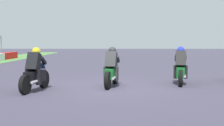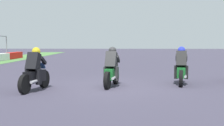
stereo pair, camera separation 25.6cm
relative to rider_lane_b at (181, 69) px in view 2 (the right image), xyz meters
name	(u,v)px [view 2 (the right image)]	position (x,y,z in m)	size (l,w,h in m)	color
ground_plane	(112,87)	(-0.70, 2.75, -0.62)	(120.00, 120.00, 0.00)	#3C3849
rider_lane_b	(181,69)	(0.00, 0.00, 0.00)	(2.03, 0.63, 1.51)	black
rider_lane_c	(112,70)	(-0.64, 2.75, 0.00)	(2.03, 0.62, 1.51)	black
rider_lane_d	(35,73)	(-1.71, 5.38, 0.00)	(2.03, 0.63, 1.51)	black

